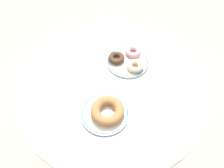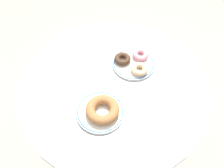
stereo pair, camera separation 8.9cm
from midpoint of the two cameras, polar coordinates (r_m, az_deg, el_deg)
The scene contains 8 objects.
ground_plane at distance 1.59m, azimuth 1.88°, elevation -15.94°, with size 7.00×7.00×0.02m, color #9E9389.
cafe_table at distance 1.14m, azimuth 2.55°, elevation -7.11°, with size 0.75×0.75×0.72m.
plate_left at distance 0.87m, azimuth 0.15°, elevation -6.81°, with size 0.17×0.17×0.01m.
plate_right at distance 1.01m, azimuth 7.64°, elevation 4.61°, with size 0.18×0.18×0.01m.
donut_cinnamon at distance 0.85m, azimuth 0.77°, elevation -6.29°, with size 0.12×0.12×0.04m, color #A36B3D.
donut_pink_frosted at distance 1.03m, azimuth 9.16°, elevation 6.80°, with size 0.07×0.07×0.02m, color pink.
donut_chocolate at distance 1.00m, azimuth 5.06°, elevation 5.79°, with size 0.07×0.07×0.02m, color #422819.
donut_glazed at distance 0.97m, azimuth 9.12°, elevation 3.33°, with size 0.07×0.07×0.02m, color #E0B789.
Camera 2 is at (-0.44, -0.36, 1.48)m, focal length 38.66 mm.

